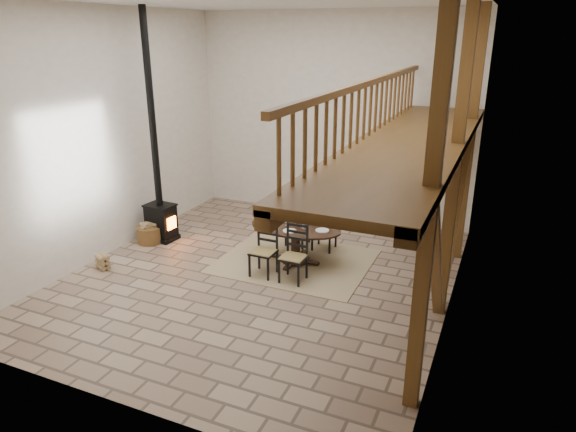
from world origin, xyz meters
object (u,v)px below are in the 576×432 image
at_px(dining_table, 296,242).
at_px(log_basket, 150,234).
at_px(log_stack, 103,262).
at_px(wood_stove, 159,192).

height_order(dining_table, log_basket, dining_table).
relative_size(log_basket, log_stack, 1.64).
relative_size(wood_stove, log_stack, 14.43).
bearing_deg(log_basket, wood_stove, 59.51).
relative_size(dining_table, log_stack, 6.15).
xyz_separation_m(wood_stove, log_stack, (-0.14, -1.76, -0.98)).
bearing_deg(dining_table, wood_stove, -177.58).
xyz_separation_m(dining_table, log_stack, (-3.41, -1.85, -0.30)).
relative_size(dining_table, wood_stove, 0.43).
distance_m(dining_table, wood_stove, 3.34).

